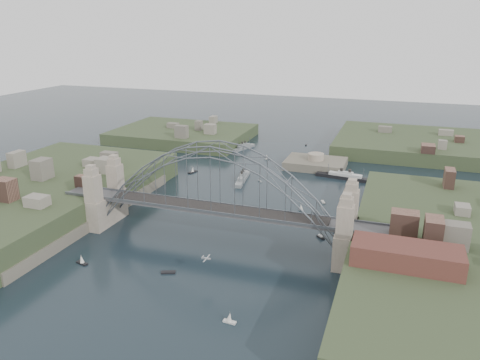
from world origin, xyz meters
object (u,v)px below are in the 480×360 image
at_px(bridge, 216,193).
at_px(wharf_shed, 406,255).
at_px(naval_cruiser_near, 243,178).
at_px(ocean_liner, 345,177).
at_px(naval_cruiser_far, 244,147).
at_px(fort_island, 315,168).

xyz_separation_m(bridge, wharf_shed, (44.00, -14.00, -2.32)).
xyz_separation_m(naval_cruiser_near, ocean_liner, (33.22, 13.14, -0.01)).
relative_size(bridge, naval_cruiser_near, 4.85).
xyz_separation_m(naval_cruiser_near, naval_cruiser_far, (-13.39, 40.79, -0.06)).
distance_m(bridge, fort_island, 72.14).
bearing_deg(bridge, ocean_liner, 67.77).
relative_size(fort_island, naval_cruiser_far, 1.58).
height_order(fort_island, ocean_liner, fort_island).
relative_size(naval_cruiser_far, ocean_liner, 0.67).
relative_size(bridge, fort_island, 3.82).
bearing_deg(fort_island, naval_cruiser_far, 153.49).
height_order(naval_cruiser_near, ocean_liner, naval_cruiser_near).
height_order(bridge, fort_island, bridge).
bearing_deg(naval_cruiser_far, bridge, -75.63).
relative_size(bridge, wharf_shed, 4.20).
relative_size(wharf_shed, naval_cruiser_near, 1.16).
xyz_separation_m(fort_island, naval_cruiser_near, (-20.92, -23.68, 1.14)).
xyz_separation_m(bridge, fort_island, (12.00, 70.00, -12.66)).
relative_size(bridge, naval_cruiser_far, 6.03).
xyz_separation_m(fort_island, ocean_liner, (12.31, -10.54, 1.13)).
distance_m(fort_island, naval_cruiser_far, 38.36).
bearing_deg(ocean_liner, naval_cruiser_far, 149.33).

